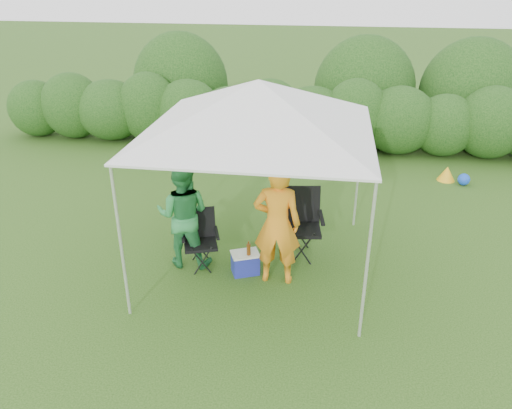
# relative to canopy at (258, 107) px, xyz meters

# --- Properties ---
(ground) EXTENTS (70.00, 70.00, 0.00)m
(ground) POSITION_rel_canopy_xyz_m (0.00, -0.50, -2.46)
(ground) COLOR #365D1D
(hedge) EXTENTS (15.13, 1.53, 1.80)m
(hedge) POSITION_rel_canopy_xyz_m (0.09, 5.50, -1.63)
(hedge) COLOR #275019
(hedge) RESTS_ON ground
(canopy) EXTENTS (3.10, 3.10, 2.83)m
(canopy) POSITION_rel_canopy_xyz_m (0.00, 0.00, 0.00)
(canopy) COLOR silver
(canopy) RESTS_ON ground
(chair_right) EXTENTS (0.73, 0.68, 1.08)m
(chair_right) POSITION_rel_canopy_xyz_m (0.61, 0.41, -1.85)
(chair_right) COLOR black
(chair_right) RESTS_ON ground
(chair_left) EXTENTS (0.65, 0.63, 0.89)m
(chair_left) POSITION_rel_canopy_xyz_m (-0.87, -0.15, -1.96)
(chair_left) COLOR black
(chair_left) RESTS_ON ground
(man) EXTENTS (0.68, 0.46, 1.83)m
(man) POSITION_rel_canopy_xyz_m (0.33, -0.41, -1.55)
(man) COLOR orange
(man) RESTS_ON ground
(woman) EXTENTS (0.83, 0.66, 1.67)m
(woman) POSITION_rel_canopy_xyz_m (-1.10, -0.16, -1.63)
(woman) COLOR #2C8745
(woman) RESTS_ON ground
(cooler) EXTENTS (0.49, 0.43, 0.34)m
(cooler) POSITION_rel_canopy_xyz_m (-0.15, -0.30, -2.29)
(cooler) COLOR #232CA1
(cooler) RESTS_ON ground
(bottle) EXTENTS (0.06, 0.06, 0.22)m
(bottle) POSITION_rel_canopy_xyz_m (-0.09, -0.34, -2.01)
(bottle) COLOR #592D0C
(bottle) RESTS_ON cooler
(lawn_toy) EXTENTS (0.62, 0.52, 0.31)m
(lawn_toy) POSITION_rel_canopy_xyz_m (3.60, 3.83, -2.31)
(lawn_toy) COLOR yellow
(lawn_toy) RESTS_ON ground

